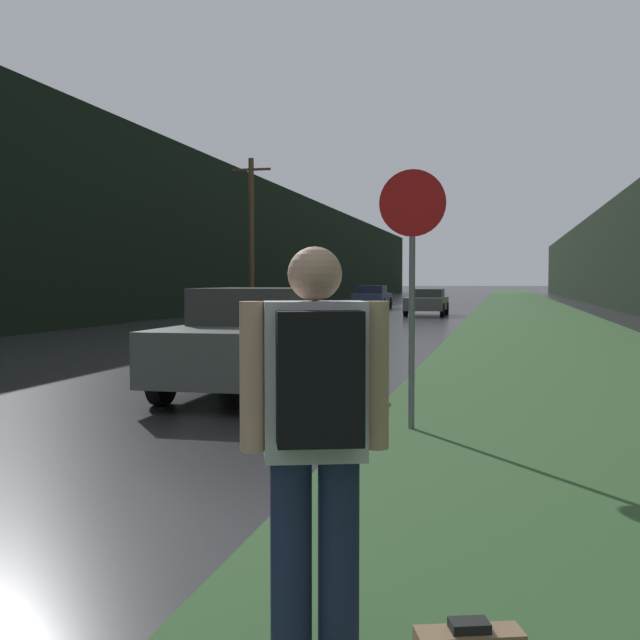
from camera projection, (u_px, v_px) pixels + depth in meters
The scene contains 12 objects.
grass_verge at pixel (531, 315), 40.00m from camera, with size 6.00×240.00×0.02m, color #33562D.
lane_stripe_c at pixel (180, 373), 14.73m from camera, with size 0.12×3.00×0.01m, color silver.
lane_stripe_d at pixel (282, 344), 21.54m from camera, with size 0.12×3.00×0.01m, color silver.
lane_stripe_e at pixel (336, 329), 28.36m from camera, with size 0.12×3.00×0.01m, color silver.
treeline_far_side at pixel (259, 245), 53.40m from camera, with size 2.00×140.00×8.25m, color black.
treeline_near_side at pixel (629, 254), 48.23m from camera, with size 2.00×140.00×6.72m, color black.
utility_pole_far at pixel (251, 236), 36.03m from camera, with size 1.80×0.24×7.21m.
stop_sign at pixel (412, 267), 9.05m from camera, with size 0.76×0.07×2.96m.
hitchhiker_with_backpack at pixel (316, 432), 3.40m from camera, with size 0.61×0.52×1.85m.
car_passing_near at pixel (254, 340), 12.19m from camera, with size 1.94×4.53×1.60m.
car_passing_far at pixel (427, 302), 39.74m from camera, with size 1.96×4.46×1.32m.
car_oncoming at pixel (373, 297), 49.42m from camera, with size 1.94×4.53×1.45m.
Camera 1 is at (5.78, -1.31, 1.70)m, focal length 45.00 mm.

